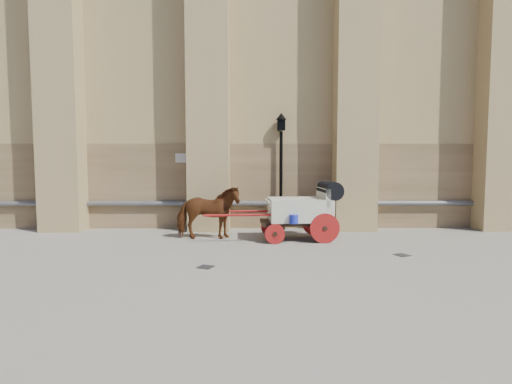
{
  "coord_description": "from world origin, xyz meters",
  "views": [
    {
      "loc": [
        0.47,
        -10.09,
        2.37
      ],
      "look_at": [
        0.6,
        1.95,
        1.45
      ],
      "focal_mm": 28.0,
      "sensor_mm": 36.0,
      "label": 1
    }
  ],
  "objects": [
    {
      "name": "carriage",
      "position": [
        2.06,
        1.91,
        0.96
      ],
      "size": [
        4.13,
        1.53,
        1.78
      ],
      "rotation": [
        0.0,
        0.0,
        0.07
      ],
      "color": "black",
      "rests_on": "ground"
    },
    {
      "name": "horse",
      "position": [
        -0.87,
        2.01,
        0.82
      ],
      "size": [
        1.99,
        1.01,
        1.63
      ],
      "primitive_type": "imported",
      "rotation": [
        0.0,
        0.0,
        1.64
      ],
      "color": "#5F2E14",
      "rests_on": "ground"
    },
    {
      "name": "drain_grate_far",
      "position": [
        4.28,
        -0.18,
        0.01
      ],
      "size": [
        0.42,
        0.42,
        0.01
      ],
      "primitive_type": "cube",
      "rotation": [
        0.0,
        0.0,
        0.43
      ],
      "color": "black",
      "rests_on": "ground"
    },
    {
      "name": "street_lamp",
      "position": [
        1.49,
        3.8,
        2.16
      ],
      "size": [
        0.38,
        0.38,
        4.04
      ],
      "color": "black",
      "rests_on": "ground"
    },
    {
      "name": "drain_grate_near",
      "position": [
        -0.57,
        -1.27,
        0.01
      ],
      "size": [
        0.42,
        0.42,
        0.01
      ],
      "primitive_type": "cube",
      "rotation": [
        0.0,
        0.0,
        -0.4
      ],
      "color": "black",
      "rests_on": "ground"
    },
    {
      "name": "cathedral",
      "position": [
        2.07,
        7.81,
        9.01
      ],
      "size": [
        44.8,
        9.2,
        19.2
      ],
      "color": "#A18957",
      "rests_on": "ground"
    },
    {
      "name": "ground",
      "position": [
        0.0,
        0.0,
        0.0
      ],
      "size": [
        90.0,
        90.0,
        0.0
      ],
      "primitive_type": "plane",
      "color": "slate",
      "rests_on": "ground"
    }
  ]
}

